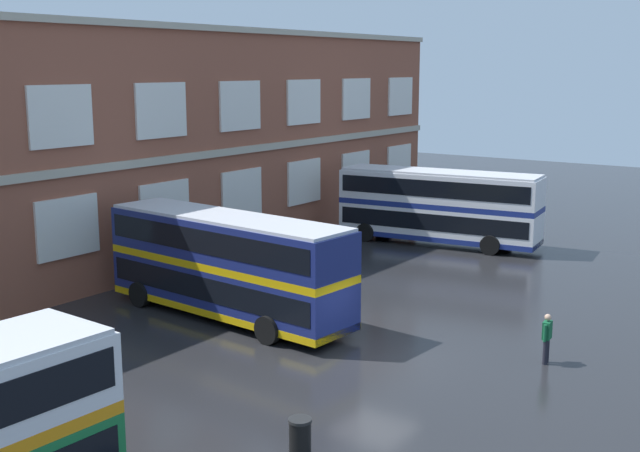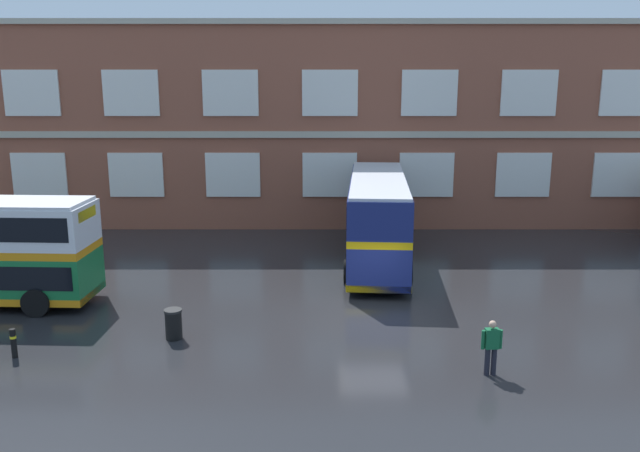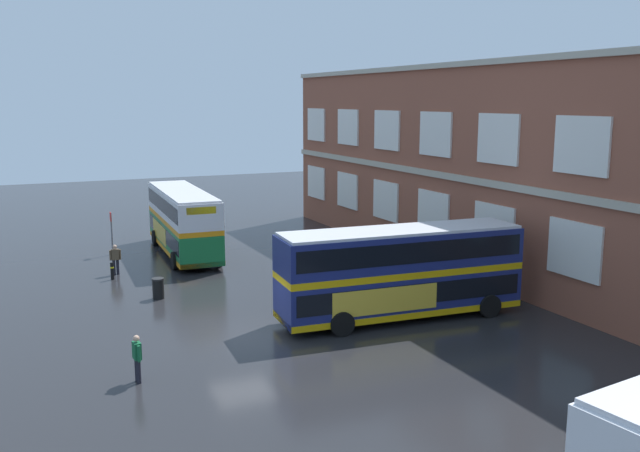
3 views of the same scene
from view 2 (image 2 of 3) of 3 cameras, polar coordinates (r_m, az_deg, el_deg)
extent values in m
plane|color=#232326|center=(26.08, 4.22, -6.35)|extent=(120.00, 120.00, 0.00)
cube|color=brown|center=(40.78, 4.51, 8.79)|extent=(54.64, 8.00, 11.33)
cube|color=#B2A893|center=(36.74, 5.01, 7.97)|extent=(54.64, 0.16, 0.36)
cube|color=#B2A893|center=(36.75, 5.20, 17.40)|extent=(54.64, 0.28, 0.30)
cube|color=silver|center=(40.14, -23.47, 4.11)|extent=(3.06, 0.12, 2.49)
cube|color=silver|center=(38.32, -15.92, 4.31)|extent=(3.06, 0.12, 2.49)
cube|color=silver|center=(37.21, -7.77, 4.44)|extent=(3.06, 0.12, 2.49)
cube|color=silver|center=(36.89, 0.69, 4.49)|extent=(3.06, 0.12, 2.49)
cube|color=silver|center=(37.37, 9.13, 4.44)|extent=(3.06, 0.12, 2.49)
cube|color=silver|center=(38.63, 17.17, 4.30)|extent=(3.06, 0.12, 2.49)
cube|color=silver|center=(40.59, 24.58, 4.09)|extent=(3.06, 0.12, 2.49)
cube|color=silver|center=(39.78, -24.06, 10.56)|extent=(3.06, 0.12, 2.49)
cube|color=silver|center=(37.94, -16.35, 11.09)|extent=(3.06, 0.12, 2.49)
cube|color=silver|center=(36.82, -7.99, 11.44)|extent=(3.06, 0.12, 2.49)
cube|color=silver|center=(36.49, 0.71, 11.55)|extent=(3.06, 0.12, 2.49)
cube|color=silver|center=(36.98, 9.38, 11.40)|extent=(3.06, 0.12, 2.49)
cube|color=silver|center=(38.25, 17.63, 11.02)|extent=(3.06, 0.12, 2.49)
cube|color=silver|center=(40.23, 25.19, 10.48)|extent=(3.06, 0.12, 2.49)
cube|color=yellow|center=(25.85, -19.89, 1.00)|extent=(0.13, 1.66, 0.40)
cylinder|color=black|center=(26.17, -23.72, -6.19)|extent=(1.05, 0.37, 1.04)
cylinder|color=black|center=(28.36, -21.49, -4.55)|extent=(1.05, 0.37, 1.04)
cube|color=navy|center=(30.71, 4.87, -1.00)|extent=(3.34, 11.16, 1.75)
cube|color=black|center=(30.66, 4.88, -0.62)|extent=(3.35, 10.72, 0.90)
cube|color=gold|center=(30.48, 4.91, 0.87)|extent=(3.34, 11.16, 0.30)
cube|color=navy|center=(30.30, 4.94, 2.58)|extent=(3.34, 11.16, 1.55)
cube|color=black|center=(30.29, 4.94, 2.73)|extent=(3.35, 10.72, 0.90)
cube|color=gold|center=(30.90, 4.84, -2.32)|extent=(3.36, 11.16, 0.28)
cube|color=silver|center=(30.16, 4.97, 4.14)|extent=(3.23, 10.93, 0.12)
cube|color=gold|center=(29.46, 7.42, -1.49)|extent=(0.38, 4.83, 1.10)
cube|color=yellow|center=(35.63, 4.83, 4.84)|extent=(1.66, 0.18, 0.40)
cylinder|color=black|center=(34.66, 6.87, -0.63)|extent=(0.39, 1.06, 1.04)
cylinder|color=black|center=(34.62, 2.66, -0.56)|extent=(0.39, 1.06, 1.04)
cylinder|color=black|center=(27.77, 7.57, -4.09)|extent=(0.39, 1.06, 1.04)
cylinder|color=black|center=(27.72, 2.29, -4.02)|extent=(0.39, 1.06, 1.04)
cylinder|color=black|center=(20.25, 14.79, -11.35)|extent=(0.17, 0.17, 0.85)
cylinder|color=black|center=(20.18, 14.25, -11.40)|extent=(0.17, 0.17, 0.85)
cube|color=#145933|center=(19.93, 14.64, -9.47)|extent=(0.42, 0.27, 0.60)
cylinder|color=#145933|center=(20.03, 15.35, -9.50)|extent=(0.12, 0.12, 0.57)
cylinder|color=#145933|center=(19.86, 13.92, -9.61)|extent=(0.12, 0.12, 0.57)
sphere|color=tan|center=(19.77, 14.71, -8.29)|extent=(0.22, 0.22, 0.22)
cylinder|color=black|center=(22.62, -12.82, -8.46)|extent=(0.56, 0.56, 0.95)
cylinder|color=black|center=(22.44, -12.88, -7.23)|extent=(0.60, 0.60, 0.08)
cylinder|color=black|center=(22.78, -25.35, -9.28)|extent=(0.18, 0.18, 0.95)
cylinder|color=yellow|center=(22.71, -25.40, -8.79)|extent=(0.19, 0.19, 0.08)
camera|label=1|loc=(22.01, -66.23, 8.03)|focal=45.19mm
camera|label=3|loc=(31.38, 64.00, 7.64)|focal=38.60mm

